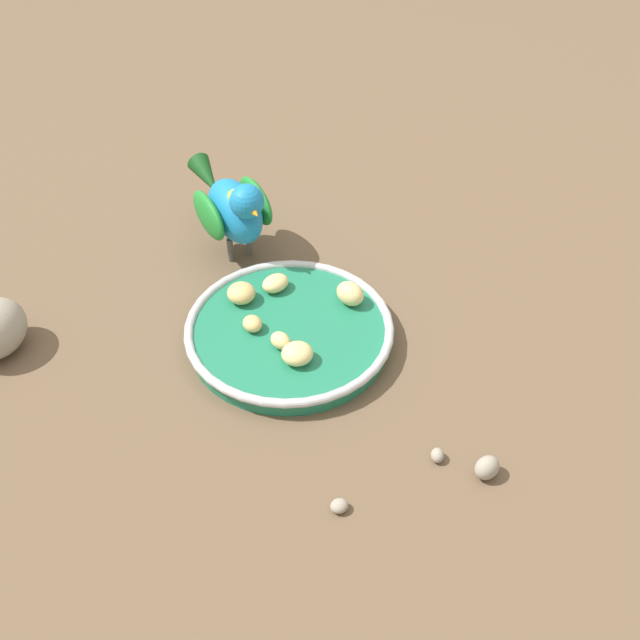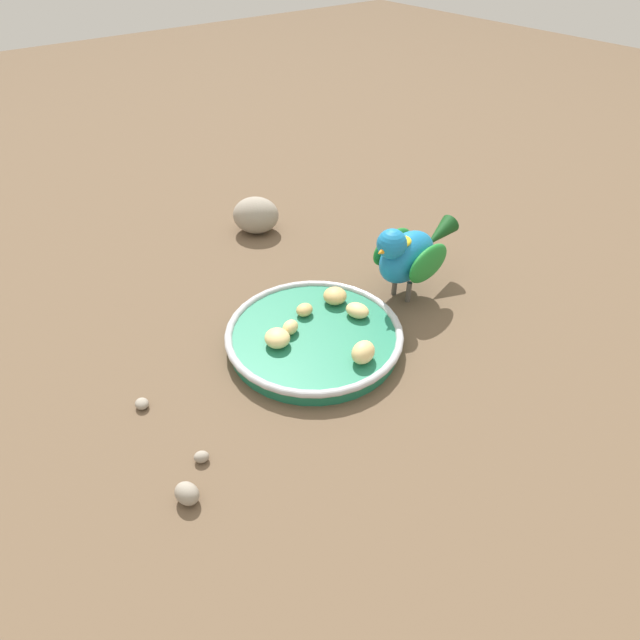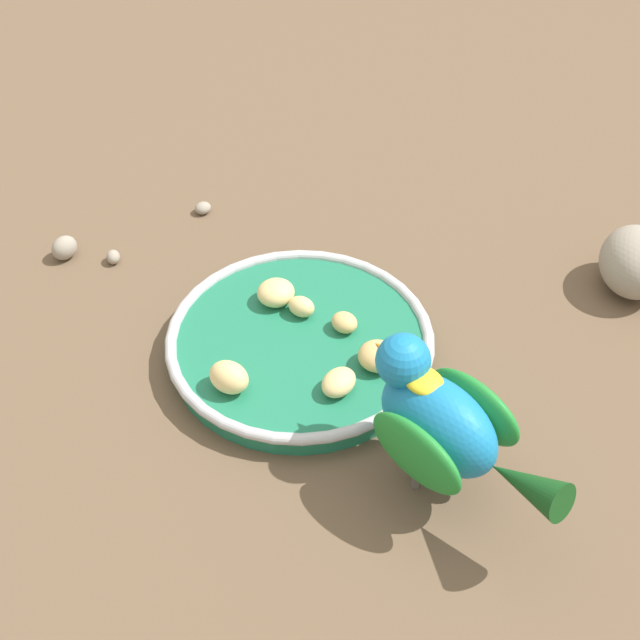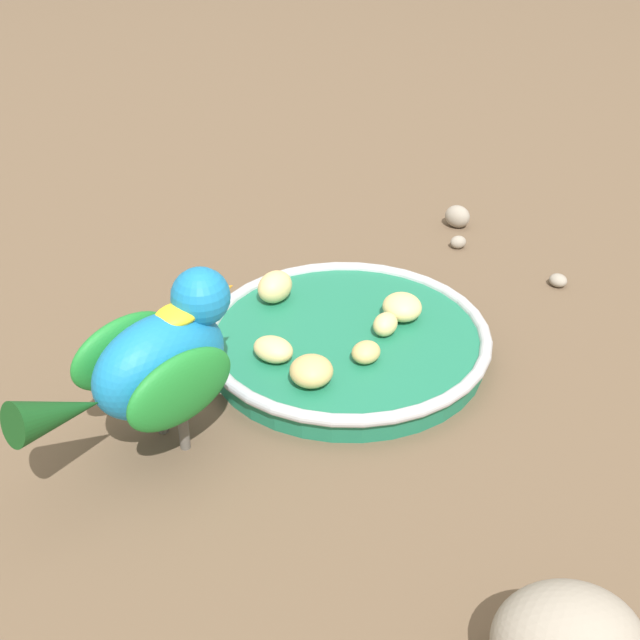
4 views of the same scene
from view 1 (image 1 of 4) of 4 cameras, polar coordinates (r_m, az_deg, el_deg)
The scene contains 12 objects.
ground_plane at distance 0.90m, azimuth -3.08°, elevation -2.15°, with size 4.00×4.00×0.00m, color brown.
feeding_bowl at distance 0.90m, azimuth -2.18°, elevation -0.85°, with size 0.23×0.23×0.03m.
apple_piece_0 at distance 0.87m, azimuth -2.57°, elevation -1.40°, with size 0.02×0.02×0.02m, color #E5C67F.
apple_piece_1 at distance 0.94m, azimuth -3.17°, elevation 2.62°, with size 0.03×0.03×0.02m, color #E5C67F.
apple_piece_2 at distance 0.92m, azimuth 2.14°, elevation 1.88°, with size 0.03×0.03×0.03m, color #E5C67F.
apple_piece_3 at distance 0.89m, azimuth -4.80°, elevation -0.26°, with size 0.02×0.02×0.02m, color tan.
apple_piece_4 at distance 0.85m, azimuth -1.62°, elevation -2.39°, with size 0.03×0.03×0.02m, color #E5C67F.
apple_piece_5 at distance 0.93m, azimuth -5.59°, elevation 1.91°, with size 0.03×0.03×0.02m, color tan.
parrot at distance 0.99m, azimuth -6.13°, elevation 7.97°, with size 0.18×0.09×0.13m.
pebble_0 at distance 0.80m, azimuth 11.73°, elevation -10.19°, with size 0.03×0.02×0.02m, color gray.
pebble_1 at distance 0.80m, azimuth 8.30°, elevation -9.45°, with size 0.02×0.01×0.01m, color gray.
pebble_2 at distance 0.76m, azimuth 1.37°, elevation -13.01°, with size 0.02×0.02×0.01m, color gray.
Camera 1 is at (0.61, -0.19, 0.64)m, focal length 45.24 mm.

